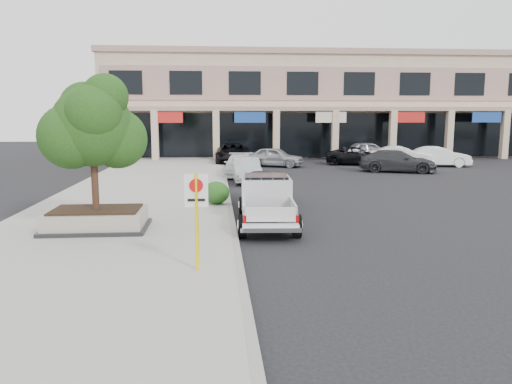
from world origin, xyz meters
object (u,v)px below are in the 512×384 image
lot_car_c (397,161)px  lot_car_d (358,156)px  lot_car_a (275,157)px  lot_car_b (401,156)px  planter (97,219)px  lot_car_e (369,151)px  pickup_truck (267,202)px  curb_car_b (246,170)px  no_parking_sign (197,208)px  curb_car_d (233,154)px  curb_car_a (264,188)px  curb_car_c (240,165)px  planter_tree (98,127)px  lot_car_f (438,157)px

lot_car_c → lot_car_d: bearing=34.1°
lot_car_a → lot_car_b: lot_car_b is taller
planter → lot_car_e: 30.60m
pickup_truck → curb_car_b: pickup_truck is taller
no_parking_sign → curb_car_d: size_ratio=0.41×
no_parking_sign → curb_car_b: bearing=82.5°
curb_car_a → lot_car_b: bearing=57.4°
lot_car_b → lot_car_e: (-0.75, 5.48, 0.04)m
planter → curb_car_a: 7.49m
curb_car_a → curb_car_d: size_ratio=0.77×
no_parking_sign → lot_car_e: (13.50, 30.03, -0.85)m
lot_car_e → lot_car_b: bearing=-176.0°
curb_car_c → curb_car_d: size_ratio=0.82×
no_parking_sign → lot_car_c: no_parking_sign is taller
planter_tree → curb_car_c: bearing=70.8°
curb_car_a → lot_car_c: bearing=53.9°
planter → curb_car_c: curb_car_c is taller
lot_car_a → curb_car_b: bearing=-173.6°
no_parking_sign → curb_car_c: size_ratio=0.50×
lot_car_f → lot_car_a: bearing=95.7°
curb_car_a → lot_car_a: size_ratio=1.04×
curb_car_a → lot_car_e: 23.60m
pickup_truck → lot_car_f: size_ratio=1.17×
planter → pickup_truck: bearing=7.9°
curb_car_c → lot_car_c: bearing=12.2°
planter → lot_car_b: lot_car_b is taller
curb_car_a → lot_car_a: 16.01m
curb_car_b → lot_car_e: lot_car_e is taller
pickup_truck → curb_car_a: (0.28, 3.89, -0.08)m
lot_car_a → lot_car_d: bearing=-58.4°
lot_car_a → lot_car_c: bearing=-93.9°
no_parking_sign → curb_car_b: no_parking_sign is taller
curb_car_d → lot_car_b: 12.78m
curb_car_b → curb_car_d: bearing=90.1°
curb_car_d → lot_car_a: curb_car_d is taller
lot_car_c → lot_car_d: 5.14m
planter → lot_car_f: size_ratio=0.71×
lot_car_e → planter_tree: bearing=142.8°
lot_car_e → pickup_truck: bearing=151.6°
curb_car_d → curb_car_a: bearing=-85.7°
curb_car_d → lot_car_d: 9.65m
lot_car_e → lot_car_f: lot_car_e is taller
no_parking_sign → lot_car_e: size_ratio=0.50×
planter → lot_car_e: lot_car_e is taller
planter → curb_car_a: size_ratio=0.73×
lot_car_a → lot_car_d: 6.55m
curb_car_c → lot_car_a: 6.12m
no_parking_sign → lot_car_c: size_ratio=0.46×
planter_tree → lot_car_e: (16.73, 25.38, -2.64)m
curb_car_c → lot_car_f: (14.98, 4.54, 0.07)m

